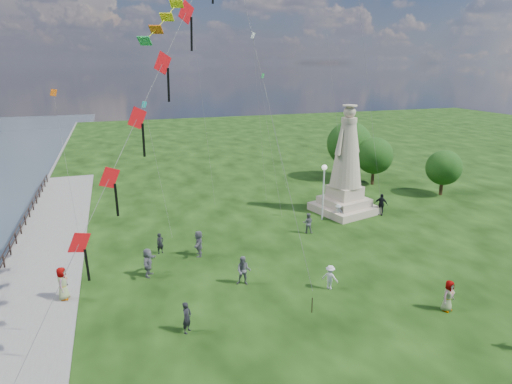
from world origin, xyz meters
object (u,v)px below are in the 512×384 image
object	(u,v)px
statue	(346,173)
person_7	(308,223)
person_4	(448,296)
person_5	(148,262)
person_1	(244,271)
person_6	(160,243)
person_0	(187,317)
person_8	(338,212)
person_9	(381,204)
lamppost	(324,180)
person_11	(199,243)
person_10	(63,285)
person_2	(330,277)

from	to	relation	value
statue	person_7	bearing A→B (deg)	-160.35
person_4	person_5	distance (m)	17.55
person_1	person_7	world-z (taller)	person_1
statue	person_6	xyz separation A→B (m)	(-16.70, -3.71, -2.84)
person_0	person_8	bearing A→B (deg)	-10.49
person_8	person_9	world-z (taller)	person_9
lamppost	person_8	size ratio (longest dim) A/B	3.27
person_11	person_1	bearing A→B (deg)	34.02
person_11	statue	bearing A→B (deg)	123.41
person_5	statue	bearing A→B (deg)	-44.95
person_8	person_11	xyz separation A→B (m)	(-12.56, -3.08, 0.19)
person_4	person_10	world-z (taller)	person_10
person_4	person_6	distance (m)	18.57
person_7	person_10	size ratio (longest dim) A/B	0.86
person_4	person_7	size ratio (longest dim) A/B	1.07
person_0	person_2	distance (m)	8.90
person_4	person_8	distance (m)	14.22
person_5	person_8	xyz separation A→B (m)	(16.15, 5.02, -0.19)
person_7	person_11	world-z (taller)	person_11
person_6	person_0	bearing A→B (deg)	-113.09
statue	person_6	distance (m)	17.34
person_2	person_5	bearing A→B (deg)	19.39
statue	person_0	bearing A→B (deg)	-155.02
person_2	person_7	bearing A→B (deg)	-60.51
person_1	person_9	world-z (taller)	person_9
lamppost	person_7	world-z (taller)	lamppost
person_6	statue	bearing A→B (deg)	-11.75
person_1	person_7	xyz separation A→B (m)	(7.20, 6.30, -0.09)
statue	person_10	distance (m)	24.21
person_1	person_6	xyz separation A→B (m)	(-4.27, 6.12, -0.17)
person_7	person_0	bearing A→B (deg)	66.50
person_6	person_10	world-z (taller)	person_10
person_2	person_11	size ratio (longest dim) A/B	0.81
person_5	person_8	distance (m)	16.91
person_1	person_6	distance (m)	7.46
person_4	person_6	bearing A→B (deg)	120.78
lamppost	person_0	bearing A→B (deg)	-138.07
person_0	person_5	distance (m)	6.76
person_0	person_11	size ratio (longest dim) A/B	0.89
person_10	person_0	bearing A→B (deg)	-119.67
statue	lamppost	size ratio (longest dim) A/B	1.97
lamppost	person_6	xyz separation A→B (m)	(-13.91, -2.50, -2.73)
person_4	person_9	size ratio (longest dim) A/B	0.92
person_11	person_9	bearing A→B (deg)	114.99
lamppost	person_5	distance (m)	16.24
person_2	person_10	bearing A→B (deg)	32.45
person_0	person_6	bearing A→B (deg)	42.61
person_6	person_10	bearing A→B (deg)	-166.02
person_7	person_8	world-z (taller)	person_7
lamppost	person_9	size ratio (longest dim) A/B	2.50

